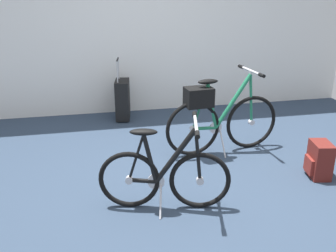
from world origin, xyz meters
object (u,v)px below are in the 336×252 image
display_bike_left (217,116)px  folding_bike_foreground (164,175)px  backpack_on_floor (319,160)px  rolling_suitcase (123,99)px

display_bike_left → folding_bike_foreground: bearing=-128.6°
folding_bike_foreground → backpack_on_floor: 1.58m
folding_bike_foreground → backpack_on_floor: folding_bike_foreground is taller
folding_bike_foreground → rolling_suitcase: size_ratio=1.28×
display_bike_left → backpack_on_floor: (0.78, -0.75, -0.25)m
folding_bike_foreground → display_bike_left: 1.25m
folding_bike_foreground → backpack_on_floor: (1.55, 0.22, -0.12)m
rolling_suitcase → backpack_on_floor: rolling_suitcase is taller
display_bike_left → rolling_suitcase: display_bike_left is taller
display_bike_left → rolling_suitcase: bearing=124.6°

